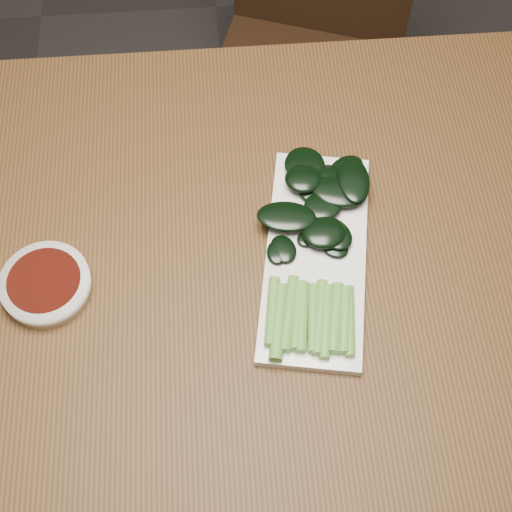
# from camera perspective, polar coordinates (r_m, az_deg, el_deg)

# --- Properties ---
(ground) EXTENTS (6.00, 6.00, 0.00)m
(ground) POSITION_cam_1_polar(r_m,az_deg,el_deg) (1.68, -0.92, -12.64)
(ground) COLOR #282626
(ground) RESTS_ON ground
(table) EXTENTS (1.40, 0.80, 0.75)m
(table) POSITION_cam_1_polar(r_m,az_deg,el_deg) (1.04, -1.45, -2.23)
(table) COLOR #482E14
(table) RESTS_ON ground
(chair_far) EXTENTS (0.49, 0.49, 0.89)m
(chair_far) POSITION_cam_1_polar(r_m,az_deg,el_deg) (1.60, 4.28, 16.31)
(chair_far) COLOR black
(chair_far) RESTS_ON ground
(sauce_bowl) EXTENTS (0.12, 0.12, 0.03)m
(sauce_bowl) POSITION_cam_1_polar(r_m,az_deg,el_deg) (0.99, -16.45, -2.19)
(sauce_bowl) COLOR silver
(sauce_bowl) RESTS_ON table
(serving_plate) EXTENTS (0.19, 0.35, 0.01)m
(serving_plate) POSITION_cam_1_polar(r_m,az_deg,el_deg) (0.98, 4.79, 0.02)
(serving_plate) COLOR silver
(serving_plate) RESTS_ON table
(gai_lan) EXTENTS (0.18, 0.33, 0.03)m
(gai_lan) POSITION_cam_1_polar(r_m,az_deg,el_deg) (0.97, 5.00, 1.55)
(gai_lan) COLOR #599D36
(gai_lan) RESTS_ON serving_plate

